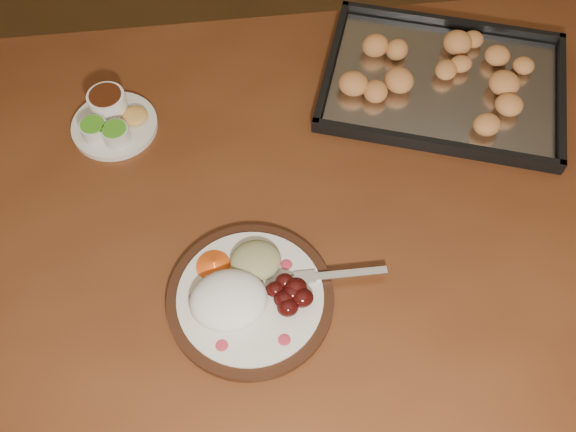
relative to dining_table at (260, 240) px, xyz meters
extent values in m
plane|color=brown|center=(-0.01, 0.04, -0.65)|extent=(4.00, 4.00, 0.00)
cube|color=brown|center=(0.00, 0.00, 0.08)|extent=(1.54, 0.96, 0.04)
cylinder|color=#4D2817|center=(0.70, 0.35, -0.30)|extent=(0.07, 0.07, 0.71)
cylinder|color=black|center=(-0.03, -0.15, 0.10)|extent=(0.25, 0.25, 0.01)
cylinder|color=silver|center=(-0.03, -0.15, 0.11)|extent=(0.22, 0.22, 0.01)
ellipsoid|color=#B72C40|center=(-0.08, -0.22, 0.12)|extent=(0.02, 0.02, 0.00)
ellipsoid|color=#B72C40|center=(0.01, -0.23, 0.12)|extent=(0.02, 0.02, 0.00)
ellipsoid|color=#B72C40|center=(0.03, -0.11, 0.12)|extent=(0.02, 0.02, 0.00)
ellipsoid|color=#B72C40|center=(-0.11, -0.14, 0.12)|extent=(0.02, 0.02, 0.00)
ellipsoid|color=white|center=(-0.06, -0.16, 0.13)|extent=(0.12, 0.11, 0.05)
ellipsoid|color=#44090A|center=(0.02, -0.17, 0.13)|extent=(0.03, 0.03, 0.02)
ellipsoid|color=#44090A|center=(0.04, -0.16, 0.13)|extent=(0.03, 0.03, 0.02)
ellipsoid|color=#44090A|center=(0.02, -0.15, 0.13)|extent=(0.03, 0.03, 0.02)
ellipsoid|color=#44090A|center=(0.04, -0.18, 0.13)|extent=(0.03, 0.03, 0.02)
ellipsoid|color=#44090A|center=(0.01, -0.16, 0.13)|extent=(0.03, 0.03, 0.02)
ellipsoid|color=#44090A|center=(0.03, -0.17, 0.13)|extent=(0.03, 0.03, 0.02)
ellipsoid|color=#44090A|center=(0.02, -0.19, 0.13)|extent=(0.03, 0.03, 0.02)
ellipsoid|color=tan|center=(-0.02, -0.10, 0.12)|extent=(0.08, 0.08, 0.03)
cone|color=#F55716|center=(-0.08, -0.10, 0.12)|extent=(0.08, 0.08, 0.02)
cube|color=white|center=(0.12, -0.14, 0.12)|extent=(0.12, 0.02, 0.00)
cube|color=white|center=(0.05, -0.14, 0.12)|extent=(0.03, 0.02, 0.00)
cylinder|color=white|center=(0.03, -0.15, 0.12)|extent=(0.03, 0.00, 0.00)
cylinder|color=white|center=(0.03, -0.14, 0.12)|extent=(0.03, 0.00, 0.00)
cylinder|color=white|center=(0.03, -0.14, 0.12)|extent=(0.03, 0.00, 0.00)
cylinder|color=white|center=(0.03, -0.13, 0.12)|extent=(0.03, 0.00, 0.00)
cylinder|color=silver|center=(-0.22, 0.21, 0.10)|extent=(0.15, 0.15, 0.01)
cylinder|color=silver|center=(-0.25, 0.19, 0.12)|extent=(0.05, 0.05, 0.03)
cylinder|color=#449B1F|center=(-0.25, 0.19, 0.14)|extent=(0.04, 0.04, 0.00)
cylinder|color=silver|center=(-0.22, 0.17, 0.12)|extent=(0.05, 0.05, 0.03)
cylinder|color=#449B1F|center=(-0.22, 0.17, 0.14)|extent=(0.04, 0.04, 0.00)
cylinder|color=white|center=(-0.23, 0.24, 0.13)|extent=(0.06, 0.06, 0.04)
cylinder|color=#3E190B|center=(-0.23, 0.24, 0.15)|extent=(0.06, 0.06, 0.00)
ellipsoid|color=#E9B952|center=(-0.18, 0.22, 0.12)|extent=(0.04, 0.04, 0.02)
cube|color=black|center=(0.37, 0.21, 0.10)|extent=(0.51, 0.45, 0.01)
cube|color=black|center=(0.43, 0.35, 0.11)|extent=(0.40, 0.17, 0.02)
cube|color=black|center=(0.31, 0.07, 0.11)|extent=(0.40, 0.17, 0.02)
cube|color=black|center=(0.56, 0.13, 0.11)|extent=(0.13, 0.29, 0.02)
cube|color=black|center=(0.18, 0.29, 0.11)|extent=(0.13, 0.29, 0.02)
cube|color=silver|center=(0.37, 0.21, 0.11)|extent=(0.47, 0.41, 0.00)
ellipsoid|color=#DA854C|center=(0.42, 0.19, 0.12)|extent=(0.05, 0.04, 0.03)
ellipsoid|color=#DA854C|center=(0.48, 0.20, 0.12)|extent=(0.06, 0.06, 0.03)
ellipsoid|color=#DA854C|center=(0.44, 0.26, 0.12)|extent=(0.06, 0.06, 0.03)
ellipsoid|color=#DA854C|center=(0.42, 0.25, 0.12)|extent=(0.05, 0.06, 0.03)
ellipsoid|color=#DA854C|center=(0.38, 0.29, 0.12)|extent=(0.05, 0.06, 0.03)
ellipsoid|color=#DA854C|center=(0.35, 0.25, 0.12)|extent=(0.06, 0.06, 0.03)
ellipsoid|color=#DA854C|center=(0.29, 0.27, 0.12)|extent=(0.06, 0.06, 0.03)
ellipsoid|color=#DA854C|center=(0.30, 0.24, 0.12)|extent=(0.05, 0.04, 0.03)
ellipsoid|color=#DA854C|center=(0.25, 0.23, 0.12)|extent=(0.06, 0.06, 0.03)
ellipsoid|color=#DA854C|center=(0.29, 0.17, 0.12)|extent=(0.06, 0.06, 0.03)
ellipsoid|color=#DA854C|center=(0.35, 0.18, 0.12)|extent=(0.05, 0.06, 0.03)
ellipsoid|color=#DA854C|center=(0.37, 0.14, 0.12)|extent=(0.05, 0.06, 0.03)
ellipsoid|color=#DA854C|center=(0.39, 0.12, 0.12)|extent=(0.06, 0.06, 0.03)
ellipsoid|color=#DA854C|center=(0.47, 0.15, 0.12)|extent=(0.06, 0.06, 0.03)
camera|label=1|loc=(-0.04, -0.55, 0.97)|focal=40.00mm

